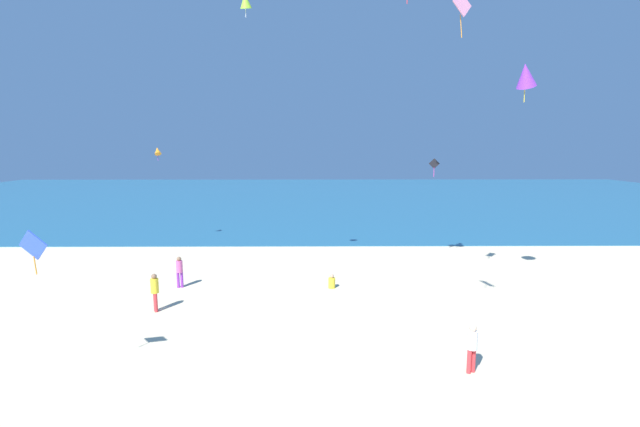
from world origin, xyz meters
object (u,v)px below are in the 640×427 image
Objects in this scene: kite_pink at (462,4)px; kite_purple at (526,75)px; kite_blue at (33,246)px; kite_black at (434,164)px; person_0 at (472,345)px; kite_lime at (245,1)px; person_4 at (155,290)px; kite_orange at (157,151)px; person_1 at (332,283)px; person_2 at (180,270)px.

kite_pink is 1.04× the size of kite_purple.
kite_blue is at bearing -156.15° from kite_purple.
kite_purple is at bearing -71.40° from kite_black.
person_0 is 1.40× the size of kite_lime.
person_4 is 16.60m from kite_pink.
kite_lime reaches higher than kite_orange.
kite_pink is at bearing 24.52° from kite_blue.
kite_blue is (-4.42, -9.45, -9.15)m from kite_lime.
kite_blue is at bearing -137.13° from kite_black.
person_1 is 13.65m from kite_lime.
kite_black is (5.96, 4.47, 5.54)m from person_1.
kite_purple reaches higher than kite_orange.
person_4 reaches higher than person_2.
kite_blue is (-0.93, -5.86, 3.23)m from person_4.
person_2 is 1.45× the size of kite_black.
kite_lime is (-8.75, 3.44, 1.18)m from kite_pink.
person_2 is at bearing -66.29° from kite_orange.
kite_lime reaches higher than kite_blue.
kite_lime is at bearing 158.56° from kite_pink.
kite_lime is at bearing 84.48° from person_1.
kite_pink reaches higher than kite_orange.
person_1 is 7.40m from person_2.
person_0 reaches higher than person_1.
kite_black is 0.84× the size of kite_blue.
person_0 is 8.97m from person_1.
kite_pink reaches higher than kite_black.
person_0 is 1.22× the size of kite_blue.
kite_orange is (-11.52, 9.55, 6.24)m from person_1.
kite_purple is at bearing 23.85° from kite_blue.
kite_lime is at bearing 169.51° from kite_purple.
kite_pink is 4.18m from kite_purple.
kite_black reaches higher than person_2.
kite_purple is (4.06, 6.44, 8.85)m from person_0.
person_2 is (-7.38, 0.11, 0.63)m from person_1.
kite_purple is at bearing 157.47° from person_4.
person_0 is at bearing 128.40° from person_4.
kite_blue is at bearing -115.08° from kite_lime.
person_2 is at bearing -161.89° from kite_black.
person_1 is 0.45× the size of person_2.
person_0 is 13.94m from person_2.
kite_black is at bearing 81.00° from kite_pink.
kite_orange is (-4.15, 9.44, 5.61)m from person_2.
person_2 is 3.08m from person_4.
person_1 is 12.78m from kite_blue.
kite_black is at bearing -49.85° from person_1.
kite_blue reaches higher than person_2.
kite_pink is 1.63× the size of kite_lime.
person_2 is 11.74m from kite_orange.
person_0 is at bearing -47.62° from kite_lime.
kite_pink is (4.81, -2.82, 11.88)m from person_1.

